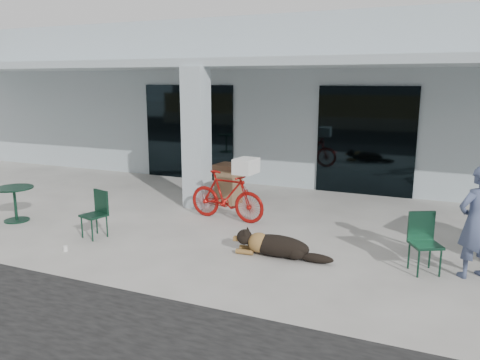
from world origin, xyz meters
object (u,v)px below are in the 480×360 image
at_px(cafe_chair_near, 94,215).
at_px(person, 476,222).
at_px(bicycle, 227,196).
at_px(trash_receptacle, 229,184).
at_px(cafe_table_near, 15,204).
at_px(cafe_chair_far_a, 426,244).
at_px(dog, 277,245).

bearing_deg(cafe_chair_near, person, 22.44).
bearing_deg(bicycle, person, -99.17).
height_order(bicycle, cafe_chair_near, bicycle).
relative_size(cafe_chair_near, trash_receptacle, 0.92).
distance_m(bicycle, person, 4.67).
distance_m(cafe_table_near, cafe_chair_near, 2.18).
bearing_deg(cafe_table_near, cafe_chair_near, -4.99).
bearing_deg(cafe_chair_far_a, cafe_chair_near, 159.46).
bearing_deg(bicycle, cafe_chair_far_a, -103.19).
bearing_deg(dog, cafe_chair_near, -178.13).
distance_m(dog, cafe_chair_far_a, 2.26).
xyz_separation_m(dog, cafe_chair_far_a, (2.23, 0.25, 0.25)).
height_order(dog, cafe_chair_far_a, cafe_chair_far_a).
bearing_deg(cafe_table_near, dog, 2.26).
relative_size(dog, cafe_chair_near, 1.44).
bearing_deg(cafe_table_near, bicycle, 24.28).
distance_m(cafe_table_near, person, 8.48).
bearing_deg(bicycle, dog, -128.12).
bearing_deg(cafe_table_near, cafe_chair_far_a, 3.41).
distance_m(bicycle, dog, 2.27).
bearing_deg(cafe_chair_near, cafe_table_near, -169.63).
bearing_deg(cafe_chair_near, trash_receptacle, 83.85).
distance_m(dog, cafe_chair_near, 3.42).
xyz_separation_m(cafe_chair_near, trash_receptacle, (1.25, 3.18, 0.04)).
height_order(cafe_chair_far_a, trash_receptacle, trash_receptacle).
bearing_deg(person, cafe_chair_far_a, -26.84).
relative_size(cafe_chair_far_a, person, 0.54).
relative_size(cafe_chair_near, cafe_chair_far_a, 0.95).
height_order(bicycle, dog, bicycle).
bearing_deg(person, dog, -30.38).
height_order(bicycle, person, person).
height_order(cafe_table_near, cafe_chair_far_a, cafe_chair_far_a).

